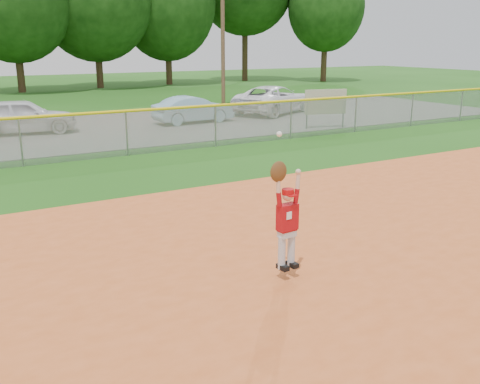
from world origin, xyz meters
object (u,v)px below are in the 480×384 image
car_white_a (23,116)px  sponsor_sign (326,103)px  car_white_b (274,99)px  ballplayer (286,216)px  car_blue (193,109)px

car_white_a → sponsor_sign: 12.83m
car_white_b → ballplayer: (-11.23, -17.58, 0.33)m
car_blue → ballplayer: (-6.03, -16.52, 0.44)m
car_blue → car_white_b: 5.32m
ballplayer → sponsor_sign: bearing=49.4°
car_white_a → ballplayer: ballplayer is taller
car_blue → car_white_b: (5.21, 1.06, 0.11)m
car_white_a → sponsor_sign: (11.80, -5.01, 0.38)m
car_white_a → car_blue: bearing=-85.6°
ballplayer → car_white_b: bearing=57.4°
sponsor_sign → car_white_a: bearing=157.0°
sponsor_sign → ballplayer: ballplayer is taller
car_blue → sponsor_sign: sponsor_sign is taller
car_white_a → car_white_b: size_ratio=0.81×
car_white_b → sponsor_sign: bearing=144.2°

